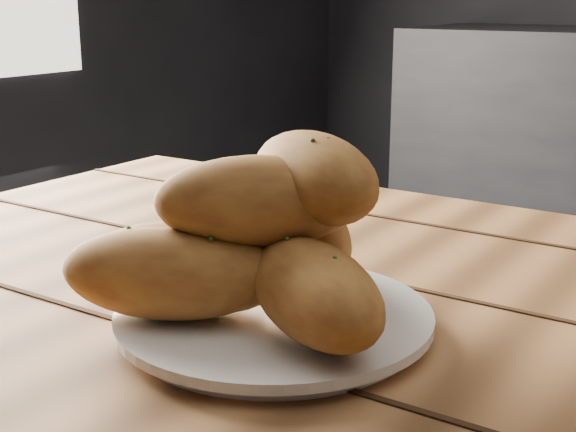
{
  "coord_description": "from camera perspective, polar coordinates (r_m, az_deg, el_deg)",
  "views": [
    {
      "loc": [
        -0.23,
        -0.99,
        1.01
      ],
      "look_at": [
        -0.56,
        -0.49,
        0.84
      ],
      "focal_mm": 50.0,
      "sensor_mm": 36.0,
      "label": 1
    }
  ],
  "objects": [
    {
      "name": "bread_rolls",
      "position": [
        0.61,
        -2.32,
        -1.97
      ],
      "size": [
        0.29,
        0.26,
        0.14
      ],
      "color": "#AC792F",
      "rests_on": "plate"
    },
    {
      "name": "plate",
      "position": [
        0.64,
        -1.0,
        -7.41
      ],
      "size": [
        0.25,
        0.25,
        0.02
      ],
      "color": "silver",
      "rests_on": "table"
    }
  ]
}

